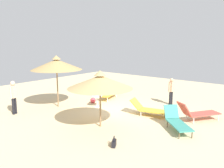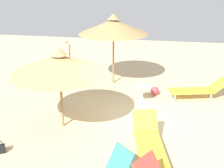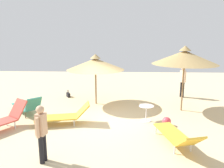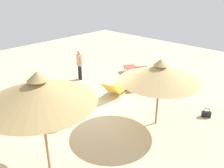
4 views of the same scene
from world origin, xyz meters
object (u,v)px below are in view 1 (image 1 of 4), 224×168
Objects in this scene: lounge_chair_edge at (177,121)px; lounge_chair_front at (150,109)px; parasol_umbrella_center at (57,64)px; handbag at (114,143)px; person_standing_far_left at (14,95)px; parasol_umbrella_near_right at (100,82)px; lounge_chair_far_right at (110,93)px; side_table_round at (97,99)px; beach_ball at (93,100)px; person_standing_near_left at (171,90)px; lounge_chair_back at (197,112)px.

lounge_chair_edge is 2.09m from lounge_chair_front.
parasol_umbrella_center is 6.42m from handbag.
handbag is (0.25, -6.27, -0.84)m from person_standing_far_left.
parasol_umbrella_center is at bearing 110.35° from lounge_chair_front.
person_standing_far_left is at bearing 107.22° from parasol_umbrella_near_right.
lounge_chair_edge is (-2.59, -5.70, 0.03)m from lounge_chair_far_right.
lounge_chair_far_right is 2.17m from side_table_round.
lounge_chair_far_right is 4.17m from lounge_chair_front.
person_standing_far_left is 4.46m from beach_ball.
lounge_chair_edge is at bearing -151.53° from person_standing_near_left.
parasol_umbrella_center is 8.81× the size of beach_ball.
person_standing_far_left reaches higher than lounge_chair_front.
lounge_chair_back reaches higher than lounge_chair_far_right.
person_standing_far_left is at bearing 147.15° from side_table_round.
lounge_chair_back is (1.70, -0.26, 0.01)m from lounge_chair_edge.
parasol_umbrella_near_right is 1.33× the size of lounge_chair_back.
lounge_chair_back is (0.72, -2.10, 0.06)m from lounge_chair_front.
person_standing_near_left is at bearing 7.74° from handbag.
parasol_umbrella_center reaches higher than lounge_chair_far_right.
person_standing_far_left is at bearing 92.31° from handbag.
beach_ball is at bearing 59.25° from side_table_round.
parasol_umbrella_near_right is 5.45m from person_standing_near_left.
person_standing_near_left is 0.92× the size of person_standing_far_left.
beach_ball is at bearing 50.57° from handbag.
person_standing_far_left is (-5.70, 1.65, 0.61)m from lounge_chair_far_right.
lounge_chair_edge is at bearing -114.47° from lounge_chair_far_right.
lounge_chair_far_right is at bearing 81.45° from lounge_chair_back.
lounge_chair_back is at bearing -8.56° from lounge_chair_edge.
lounge_chair_back is at bearing -70.10° from parasol_umbrella_center.
person_standing_near_left is at bearing -44.88° from side_table_round.
parasol_umbrella_near_right is 1.60× the size of lounge_chair_edge.
parasol_umbrella_center is 1.67× the size of lounge_chair_edge.
parasol_umbrella_near_right reaches higher than handbag.
lounge_chair_far_right is 1.27× the size of lounge_chair_edge.
lounge_chair_front is at bearing 62.07° from lounge_chair_edge.
parasol_umbrella_near_right is 3.52m from side_table_round.
lounge_chair_far_right is 6.02m from lounge_chair_back.
lounge_chair_far_right is 7.15m from handbag.
parasol_umbrella_near_right reaches higher than lounge_chair_front.
side_table_round is at bearing -32.85° from person_standing_far_left.
beach_ball is at bearing -29.38° from parasol_umbrella_center.
parasol_umbrella_near_right is at bearing -145.48° from lounge_chair_far_right.
side_table_round is (1.37, -1.74, -1.97)m from parasol_umbrella_center.
side_table_round is at bearing 45.27° from parasol_umbrella_near_right.
handbag is (-2.02, -5.66, -2.27)m from parasol_umbrella_center.
lounge_chair_back reaches higher than lounge_chair_edge.
lounge_chair_edge reaches higher than beach_ball.
lounge_chair_back is 6.33× the size of beach_ball.
parasol_umbrella_center is 2.96m from side_table_round.
lounge_chair_edge is 0.82× the size of lounge_chair_front.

